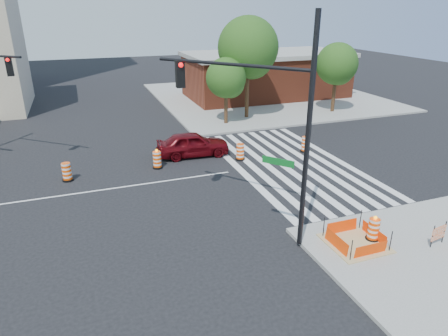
{
  "coord_description": "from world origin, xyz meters",
  "views": [
    {
      "loc": [
        -0.56,
        -19.95,
        8.91
      ],
      "look_at": [
        5.81,
        -2.56,
        1.4
      ],
      "focal_mm": 32.0,
      "sensor_mm": 36.0,
      "label": 1
    }
  ],
  "objects": [
    {
      "name": "tree_north_d",
      "position": [
        12.74,
        10.66,
        5.59
      ],
      "size": [
        4.9,
        4.9,
        8.33
      ],
      "color": "#382314",
      "rests_on": "ground"
    },
    {
      "name": "sidewalk_ne",
      "position": [
        18.0,
        18.0,
        0.07
      ],
      "size": [
        22.0,
        22.0,
        0.15
      ],
      "primitive_type": "cube",
      "color": "gray",
      "rests_on": "ground"
    },
    {
      "name": "ground",
      "position": [
        0.0,
        0.0,
        0.0
      ],
      "size": [
        120.0,
        120.0,
        0.0
      ],
      "primitive_type": "plane",
      "color": "black",
      "rests_on": "ground"
    },
    {
      "name": "red_coupe",
      "position": [
        5.86,
        3.37,
        0.78
      ],
      "size": [
        4.7,
        2.15,
        1.56
      ],
      "primitive_type": "imported",
      "rotation": [
        0.0,
        0.0,
        1.5
      ],
      "color": "#55070D",
      "rests_on": "ground"
    },
    {
      "name": "median_drum_4",
      "position": [
        8.42,
        1.64,
        0.48
      ],
      "size": [
        0.6,
        0.6,
        1.02
      ],
      "color": "black",
      "rests_on": "ground"
    },
    {
      "name": "lane_centerline",
      "position": [
        0.0,
        0.0,
        0.01
      ],
      "size": [
        14.0,
        0.12,
        0.01
      ],
      "primitive_type": "cube",
      "color": "silver",
      "rests_on": "ground"
    },
    {
      "name": "barricade",
      "position": [
        11.99,
        -10.16,
        0.68
      ],
      "size": [
        0.81,
        0.17,
        0.96
      ],
      "rotation": [
        0.0,
        0.0,
        0.16
      ],
      "color": "#FF4E05",
      "rests_on": "ground"
    },
    {
      "name": "crosswalk_east",
      "position": [
        10.95,
        0.0,
        0.01
      ],
      "size": [
        6.75,
        13.5,
        0.01
      ],
      "color": "silver",
      "rests_on": "ground"
    },
    {
      "name": "tree_north_c",
      "position": [
        10.42,
        9.49,
        3.58
      ],
      "size": [
        3.18,
        3.14,
        5.34
      ],
      "color": "#382314",
      "rests_on": "ground"
    },
    {
      "name": "brick_storefront",
      "position": [
        18.0,
        18.0,
        2.32
      ],
      "size": [
        16.5,
        8.5,
        4.6
      ],
      "color": "brown",
      "rests_on": "ground"
    },
    {
      "name": "excavation_pit",
      "position": [
        9.0,
        -9.0,
        0.22
      ],
      "size": [
        2.2,
        2.2,
        0.9
      ],
      "color": "tan",
      "rests_on": "ground"
    },
    {
      "name": "pit_drum",
      "position": [
        9.83,
        -9.0,
        0.6
      ],
      "size": [
        0.56,
        0.56,
        1.09
      ],
      "color": "black",
      "rests_on": "ground"
    },
    {
      "name": "tree_north_e",
      "position": [
        20.8,
        9.87,
        4.11
      ],
      "size": [
        3.61,
        3.6,
        6.12
      ],
      "color": "#382314",
      "rests_on": "ground"
    },
    {
      "name": "median_drum_5",
      "position": [
        13.01,
        1.55,
        0.48
      ],
      "size": [
        0.6,
        0.6,
        1.02
      ],
      "color": "black",
      "rests_on": "ground"
    },
    {
      "name": "median_drum_2",
      "position": [
        -1.72,
        1.92,
        0.48
      ],
      "size": [
        0.6,
        0.6,
        1.02
      ],
      "color": "black",
      "rests_on": "ground"
    },
    {
      "name": "signal_pole_se",
      "position": [
        5.79,
        -6.79,
        5.33
      ],
      "size": [
        4.29,
        5.2,
        8.72
      ],
      "rotation": [
        0.0,
        0.0,
        2.26
      ],
      "color": "black",
      "rests_on": "ground"
    },
    {
      "name": "median_drum_3",
      "position": [
        3.3,
        2.05,
        0.49
      ],
      "size": [
        0.6,
        0.6,
        1.18
      ],
      "color": "black",
      "rests_on": "ground"
    }
  ]
}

